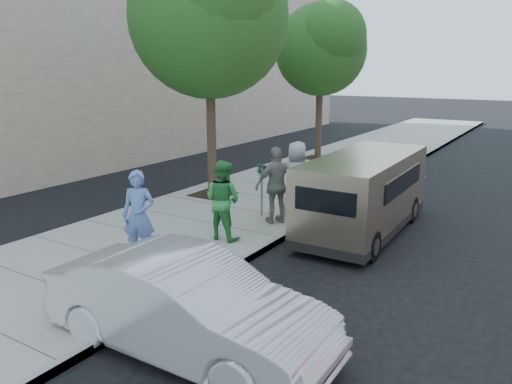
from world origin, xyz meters
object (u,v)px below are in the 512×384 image
Objects in this scene: parking_meter at (262,179)px; person_officer at (139,215)px; van at (365,192)px; sedan at (187,306)px; person_gray_shirt at (297,178)px; person_striped_polo at (277,185)px; tree_far at (322,45)px; tree_near at (210,11)px; person_green_shirt at (223,200)px.

person_officer is at bearing -75.02° from parking_meter.
van is 6.52m from sedan.
parking_meter is 0.95m from person_gray_shirt.
person_striped_polo is (0.59, -0.24, -0.04)m from parking_meter.
tree_far is at bearing 17.54° from sedan.
sedan is 3.58m from person_officer.
sedan is (4.87, -14.71, -4.16)m from tree_far.
tree_near is 4.06× the size of person_officer.
person_gray_shirt is 1.02× the size of person_striped_polo.
tree_near is 1.71× the size of sedan.
person_striped_polo is (-2.00, -0.87, 0.09)m from van.
parking_meter is 0.32× the size of sedan.
parking_meter is 1.94m from person_green_shirt.
person_gray_shirt is (0.53, 2.61, 0.07)m from person_green_shirt.
van is at bearing -6.69° from tree_near.
van is 5.49m from person_officer.
person_green_shirt is (-2.23, 3.95, 0.34)m from sedan.
parking_meter is at bearing -75.63° from person_striped_polo.
person_striped_polo is at bearing 71.20° from person_gray_shirt.
sedan is at bearing 120.26° from person_green_shirt.
person_green_shirt reaches higher than sedan.
person_green_shirt is (0.70, 1.93, -0.01)m from person_officer.
person_green_shirt is at bearing 28.67° from sedan.
van is 3.54m from person_green_shirt.
van is (5.09, -0.60, -4.51)m from tree_near.
person_striped_polo reaches higher than person_officer.
person_green_shirt is (-2.45, -2.56, 0.04)m from van.
person_green_shirt is (0.14, -1.93, -0.10)m from parking_meter.
tree_near is 5.38× the size of parking_meter.
tree_far is 1.48× the size of sedan.
person_striped_polo is (0.45, 1.70, 0.06)m from person_green_shirt.
person_striped_polo reaches higher than van.
tree_far is at bearing 90.00° from tree_near.
van is at bearing -2.71° from sedan.
van is 2.86× the size of person_officer.
tree_near is at bearing 177.08° from parking_meter.
person_officer is at bearing 70.80° from person_green_shirt.
van is (5.09, -8.20, -3.85)m from tree_far.
parking_meter is at bearing 56.77° from person_officer.
parking_meter is 6.35m from sedan.
tree_near is at bearing 172.22° from van.
person_striped_polo is at bearing 16.72° from sedan.
person_gray_shirt is at bearing -100.55° from person_green_shirt.
sedan is 6.79m from person_gray_shirt.
person_green_shirt is at bearing -134.78° from van.
parking_meter is (2.50, -8.83, -3.72)m from tree_far.
parking_meter is at bearing -85.00° from person_green_shirt.
tree_near is 6.83m from van.
tree_near is 3.86× the size of person_striped_polo.
person_striped_polo is at bearing -157.66° from van.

